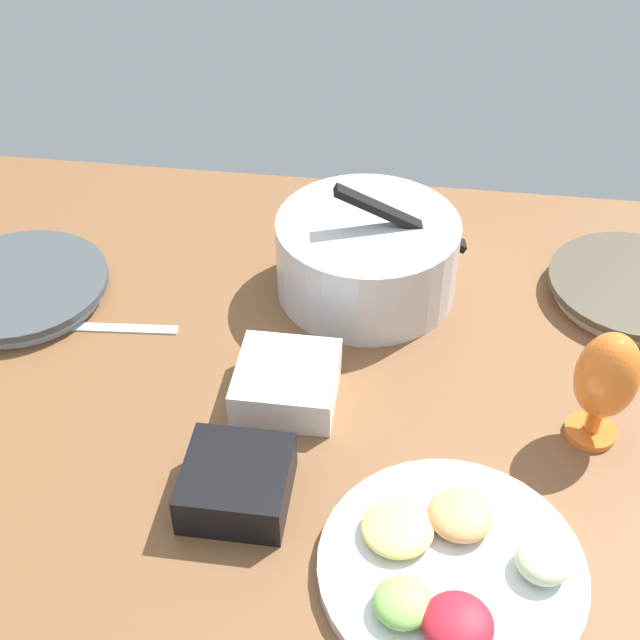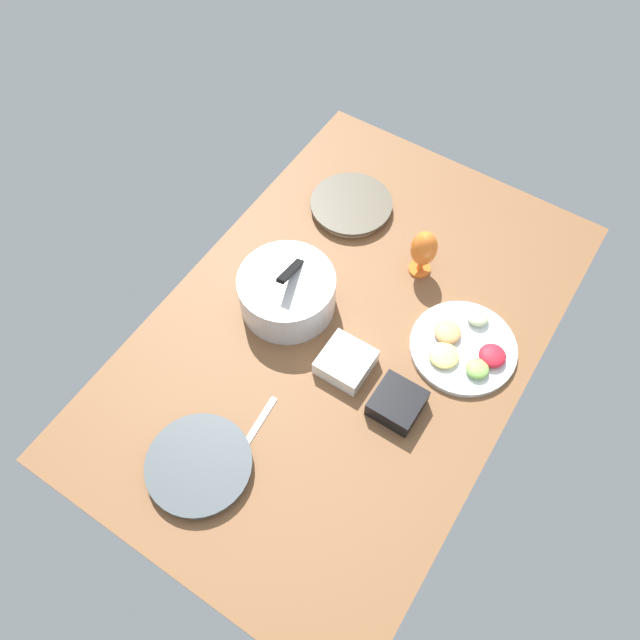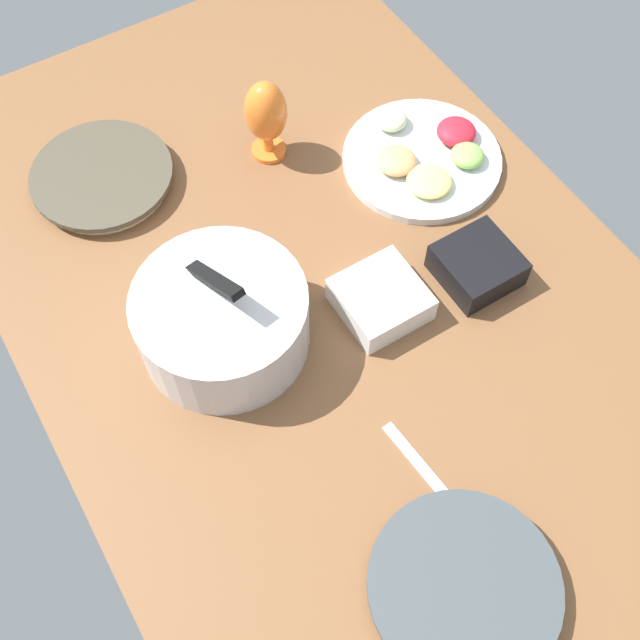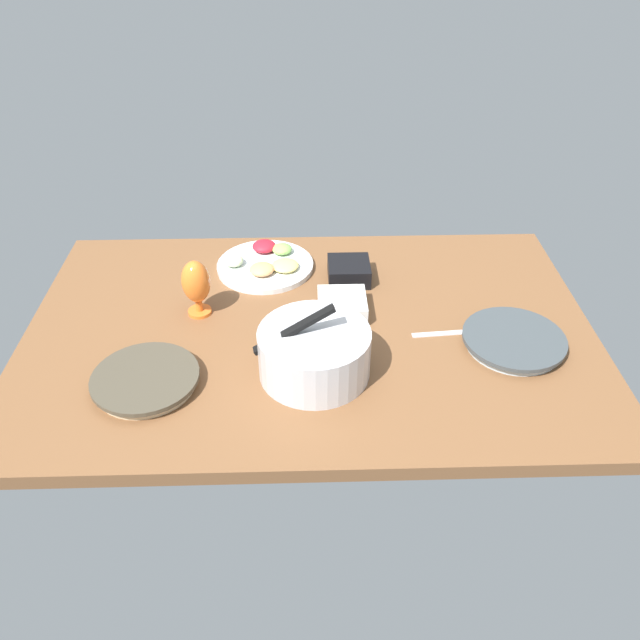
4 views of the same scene
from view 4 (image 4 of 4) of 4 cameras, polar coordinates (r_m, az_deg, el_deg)
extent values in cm
cube|color=brown|center=(181.56, -0.91, -1.12)|extent=(160.00, 104.00, 4.00)
cylinder|color=silver|center=(180.83, 16.91, -1.96)|extent=(25.59, 25.59, 1.98)
cylinder|color=#3E4549|center=(179.89, 17.00, -1.56)|extent=(27.81, 27.81, 1.19)
cylinder|color=beige|center=(166.74, -15.30, -5.38)|extent=(24.91, 24.91, 1.97)
cylinder|color=#494233|center=(165.73, -15.39, -4.98)|extent=(27.08, 27.08, 1.18)
cylinder|color=silver|center=(161.11, -0.51, -2.96)|extent=(28.54, 28.54, 12.85)
cylinder|color=white|center=(158.69, -0.52, -1.88)|extent=(25.69, 25.69, 2.31)
cube|color=black|center=(156.47, -2.36, -0.87)|extent=(20.84, 5.75, 11.78)
cylinder|color=silver|center=(206.43, -4.92, 4.84)|extent=(30.92, 30.92, 1.80)
ellipsoid|color=beige|center=(205.46, -7.75, 5.29)|extent=(6.22, 6.22, 3.29)
ellipsoid|color=#F2A566|center=(200.33, -5.23, 4.55)|extent=(7.74, 7.74, 2.99)
ellipsoid|color=#F9E072|center=(202.34, -3.14, 4.90)|extent=(8.60, 8.60, 2.33)
ellipsoid|color=#8CC659|center=(210.63, -3.42, 6.36)|extent=(6.48, 6.48, 2.93)
ellipsoid|color=red|center=(212.34, -5.03, 6.60)|extent=(7.71, 7.71, 3.28)
cylinder|color=orange|center=(188.79, -10.70, 0.77)|extent=(6.82, 6.82, 1.00)
cylinder|color=orange|center=(187.55, -10.77, 1.31)|extent=(2.00, 2.00, 3.34)
ellipsoid|color=orange|center=(183.05, -11.06, 3.40)|extent=(8.11, 8.11, 13.01)
cube|color=black|center=(199.37, 2.60, 4.39)|extent=(12.94, 12.94, 5.92)
cube|color=tan|center=(198.36, 2.61, 4.86)|extent=(10.61, 10.61, 1.90)
cube|color=white|center=(184.09, 1.99, 1.31)|extent=(13.84, 13.84, 5.54)
cube|color=#F9E072|center=(183.07, 2.00, 1.76)|extent=(11.35, 11.35, 1.77)
cube|color=silver|center=(180.88, 11.02, -1.15)|extent=(18.09, 3.26, 0.60)
camera|label=1|loc=(2.34, -3.40, 30.90)|focal=47.90mm
camera|label=2|loc=(2.13, 32.62, 47.10)|focal=35.63mm
camera|label=3|loc=(1.23, 38.00, 34.48)|focal=44.13mm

